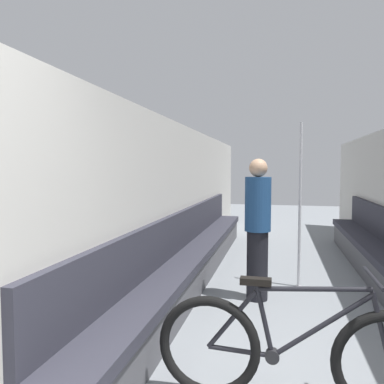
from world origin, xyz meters
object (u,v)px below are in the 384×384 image
Objects in this scene: passenger_standing at (258,227)px; bicycle at (294,353)px; bench_seat_row_left at (194,258)px; grab_pole_near at (300,208)px.

bicycle is at bearing -47.65° from passenger_standing.
passenger_standing is (0.88, -0.52, 0.53)m from bench_seat_row_left.
grab_pole_near is at bearing 68.91° from bicycle.
passenger_standing reaches higher than bench_seat_row_left.
passenger_standing is (-0.50, -0.60, -0.18)m from grab_pole_near.
grab_pole_near reaches higher than bench_seat_row_left.
grab_pole_near is 1.29× the size of passenger_standing.
bicycle is at bearing -93.43° from grab_pole_near.
bench_seat_row_left is 4.09× the size of passenger_standing.
bicycle is 0.85× the size of grab_pole_near.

